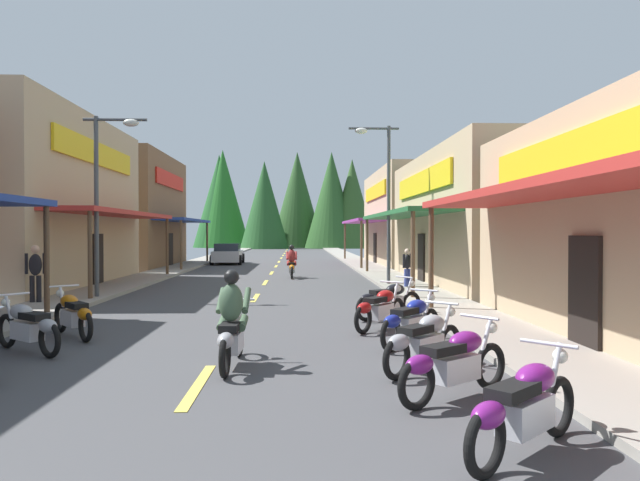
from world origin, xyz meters
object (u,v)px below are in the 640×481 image
pedestrian_by_shop (407,266)px  rider_cruising_trailing (292,264)px  motorcycle_parked_right_5 (389,299)px  motorcycle_parked_left_3 (28,326)px  streetlamp_left (106,180)px  motorcycle_parked_right_0 (524,406)px  motorcycle_parked_left_4 (73,314)px  rider_cruising_lead (232,326)px  streetlamp_right (382,183)px  motorcycle_parked_right_4 (380,308)px  pedestrian_strolling (35,271)px  parked_car_curbside (228,254)px  motorcycle_parked_right_2 (424,340)px  motorcycle_parked_right_3 (411,320)px  motorcycle_parked_right_1 (454,362)px

pedestrian_by_shop → rider_cruising_trailing: bearing=170.7°
motorcycle_parked_right_5 → motorcycle_parked_left_3: 8.04m
streetlamp_left → rider_cruising_trailing: bearing=56.2°
motorcycle_parked_right_0 → pedestrian_by_shop: pedestrian_by_shop is taller
motorcycle_parked_right_0 → rider_cruising_trailing: bearing=54.3°
motorcycle_parked_left_4 → rider_cruising_lead: (3.57, -2.75, 0.17)m
streetlamp_right → motorcycle_parked_right_4: (-1.48, -10.10, -3.63)m
motorcycle_parked_right_0 → pedestrian_strolling: bearing=87.9°
motorcycle_parked_left_4 → pedestrian_strolling: pedestrian_strolling is taller
streetlamp_right → parked_car_curbside: streetlamp_right is taller
streetlamp_right → motorcycle_parked_right_2: size_ratio=4.01×
motorcycle_parked_right_2 → rider_cruising_lead: rider_cruising_lead is taller
streetlamp_left → rider_cruising_lead: bearing=-61.6°
streetlamp_left → motorcycle_parked_right_0: streetlamp_left is taller
motorcycle_parked_left_3 → pedestrian_strolling: bearing=-28.7°
motorcycle_parked_right_2 → pedestrian_by_shop: pedestrian_by_shop is taller
motorcycle_parked_left_4 → motorcycle_parked_right_2: bearing=-155.0°
rider_cruising_trailing → pedestrian_strolling: pedestrian_strolling is taller
motorcycle_parked_right_3 → motorcycle_parked_left_3: 6.97m
motorcycle_parked_right_3 → motorcycle_parked_left_4: bearing=121.0°
pedestrian_strolling → parked_car_curbside: 22.57m
streetlamp_right → motorcycle_parked_right_2: streetlamp_right is taller
streetlamp_left → motorcycle_parked_right_1: bearing=-54.2°
motorcycle_parked_right_3 → motorcycle_parked_left_3: same height
motorcycle_parked_left_3 → pedestrian_strolling: pedestrian_strolling is taller
pedestrian_by_shop → streetlamp_left: bearing=-121.0°
motorcycle_parked_left_4 → rider_cruising_trailing: size_ratio=0.80×
motorcycle_parked_right_0 → pedestrian_strolling: 15.28m
streetlamp_right → pedestrian_by_shop: bearing=-56.3°
motorcycle_parked_right_1 → pedestrian_by_shop: size_ratio=1.15×
motorcycle_parked_right_1 → motorcycle_parked_left_4: bearing=108.1°
streetlamp_right → parked_car_curbside: 18.87m
motorcycle_parked_right_1 → parked_car_curbside: 32.88m
motorcycle_parked_right_0 → rider_cruising_lead: size_ratio=0.77×
motorcycle_parked_right_4 → motorcycle_parked_right_5: size_ratio=0.95×
rider_cruising_trailing → pedestrian_by_shop: (4.42, -5.63, 0.23)m
parked_car_curbside → motorcycle_parked_left_3: bearing=178.2°
motorcycle_parked_left_4 → rider_cruising_trailing: bearing=-55.1°
pedestrian_by_shop → pedestrian_strolling: (-11.77, -4.48, 0.16)m
motorcycle_parked_right_2 → pedestrian_by_shop: bearing=35.2°
motorcycle_parked_right_4 → pedestrian_strolling: 10.47m
motorcycle_parked_left_3 → motorcycle_parked_right_4: bearing=-123.1°
motorcycle_parked_right_1 → motorcycle_parked_right_5: same height
motorcycle_parked_right_3 → streetlamp_left: bearing=87.4°
motorcycle_parked_left_3 → parked_car_curbside: parked_car_curbside is taller
pedestrian_by_shop → motorcycle_parked_right_4: bearing=-61.9°
motorcycle_parked_right_2 → streetlamp_left: bearing=84.4°
streetlamp_left → streetlamp_right: bearing=24.2°
motorcycle_parked_right_0 → motorcycle_parked_right_4: size_ratio=0.95×
motorcycle_parked_right_1 → motorcycle_parked_right_4: same height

